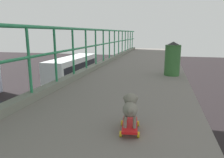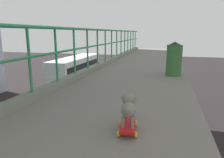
# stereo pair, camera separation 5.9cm
# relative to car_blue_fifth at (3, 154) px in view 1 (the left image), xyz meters

# --- Properties ---
(car_blue_fifth) EXTENTS (1.84, 3.87, 1.48)m
(car_blue_fifth) POSITION_rel_car_blue_fifth_xyz_m (0.00, 0.00, 0.00)
(car_blue_fifth) COLOR #173895
(car_blue_fifth) RESTS_ON ground
(car_green_seventh) EXTENTS (1.77, 4.59, 1.42)m
(car_green_seventh) POSITION_rel_car_blue_fifth_xyz_m (0.01, 6.03, 0.01)
(car_green_seventh) COLOR #1B663C
(car_green_seventh) RESTS_ON ground
(city_bus) EXTENTS (2.62, 10.53, 3.20)m
(city_bus) POSITION_rel_car_blue_fifth_xyz_m (-3.87, 16.51, 1.14)
(city_bus) COLOR white
(city_bus) RESTS_ON ground
(toy_skateboard) EXTENTS (0.25, 0.43, 0.08)m
(toy_skateboard) POSITION_rel_car_blue_fifth_xyz_m (6.66, -5.21, 4.45)
(toy_skateboard) COLOR red
(toy_skateboard) RESTS_ON overpass_deck
(small_dog) EXTENTS (0.20, 0.40, 0.31)m
(small_dog) POSITION_rel_car_blue_fifth_xyz_m (6.65, -5.17, 4.65)
(small_dog) COLOR gray
(small_dog) RESTS_ON toy_skateboard
(litter_bin) EXTENTS (0.38, 0.38, 0.84)m
(litter_bin) POSITION_rel_car_blue_fifth_xyz_m (7.18, -1.88, 4.81)
(litter_bin) COLOR #366D35
(litter_bin) RESTS_ON overpass_deck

